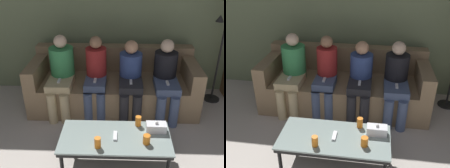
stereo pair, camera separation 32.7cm
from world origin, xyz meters
The scene contains 12 objects.
wall_back centered at (0.00, 3.86, 1.30)m, with size 12.00×0.06×2.60m.
couch centered at (0.00, 3.31, 0.32)m, with size 2.46×0.96×0.86m.
coffee_table centered at (0.06, 1.96, 0.36)m, with size 1.20×0.58×0.40m.
cup_near_left centered at (0.32, 2.17, 0.46)m, with size 0.07×0.07×0.12m.
cup_near_right centered at (-0.12, 1.79, 0.46)m, with size 0.07×0.07×0.12m.
cup_far_center centered at (0.39, 1.86, 0.45)m, with size 0.08×0.08×0.11m.
tissue_box centered at (0.51, 2.07, 0.45)m, with size 0.22×0.12×0.13m.
game_remote centered at (0.06, 1.96, 0.41)m, with size 0.04×0.15×0.02m.
seated_person_left_end centered at (-0.75, 3.10, 0.62)m, with size 0.35×0.69×1.15m.
seated_person_mid_left centered at (-0.25, 3.09, 0.60)m, with size 0.31×0.62×1.13m.
seated_person_mid_right centered at (0.25, 3.08, 0.59)m, with size 0.32×0.67×1.08m.
seated_person_right_end centered at (0.75, 3.08, 0.60)m, with size 0.33×0.70×1.10m.
Camera 2 is at (0.43, -0.27, 2.21)m, focal length 42.00 mm.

